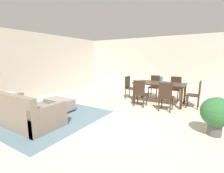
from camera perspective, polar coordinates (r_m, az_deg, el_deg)
ground_plane at (r=4.10m, az=2.05°, el=-13.77°), size 10.80×10.80×0.00m
wall_back at (r=8.48m, az=19.01°, el=7.47°), size 9.00×0.12×2.70m
wall_left at (r=7.38m, az=-28.03°, el=6.52°), size 0.12×11.00×2.70m
area_rug at (r=5.12m, az=-22.66°, el=-9.59°), size 3.00×2.80×0.01m
couch at (r=4.70m, az=-28.79°, el=-8.18°), size 2.00×0.95×0.86m
ottoman_table at (r=5.40m, az=-18.17°, el=-5.86°), size 0.93×0.50×0.38m
dining_table at (r=6.17m, az=16.51°, el=0.49°), size 1.78×0.95×0.76m
dining_chair_near_left at (r=5.55m, az=9.84°, el=-1.90°), size 0.40×0.40×0.92m
dining_chair_near_right at (r=5.27m, az=18.51°, el=-2.93°), size 0.40×0.40×0.92m
dining_chair_far_left at (r=7.13m, az=14.87°, el=0.56°), size 0.41×0.41×0.92m
dining_chair_far_right at (r=6.92m, az=21.50°, el=-0.10°), size 0.41×0.41×0.92m
dining_chair_head_east at (r=6.01m, az=27.71°, el=-2.01°), size 0.41×0.41×0.92m
dining_chair_head_west at (r=6.65m, az=6.22°, el=0.17°), size 0.41×0.41×0.92m
vase_centerpiece at (r=6.14m, az=17.01°, el=2.31°), size 0.12×0.12×0.23m
potted_plant at (r=4.12m, az=33.05°, el=-7.95°), size 0.63×0.63×0.85m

